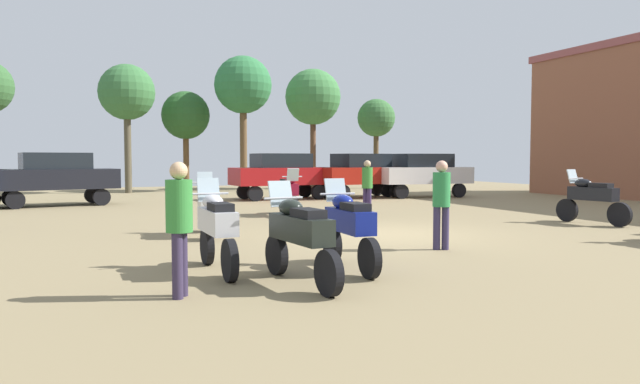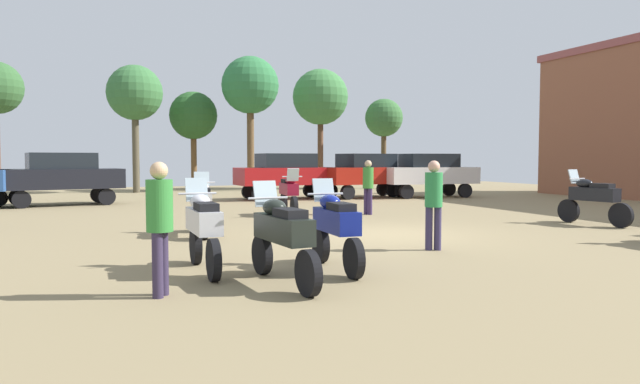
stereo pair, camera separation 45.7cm
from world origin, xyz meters
name	(u,v)px [view 2 (the right image)]	position (x,y,z in m)	size (l,w,h in m)	color
ground_plane	(385,235)	(0.00, 0.00, 0.01)	(44.00, 52.00, 0.02)	#887753
motorcycle_1	(203,226)	(-4.76, -3.09, 0.74)	(0.62, 2.15, 1.46)	black
motorcycle_2	(335,226)	(-2.75, -3.67, 0.73)	(0.62, 2.10, 1.45)	black
motorcycle_3	(282,234)	(-3.87, -4.40, 0.74)	(0.62, 2.27, 1.45)	black
motorcycle_4	(593,198)	(6.13, -0.22, 0.75)	(0.67, 2.20, 1.48)	black
motorcycle_7	(289,192)	(-0.73, 5.15, 0.75)	(0.62, 2.18, 1.49)	black
motorcycle_9	(203,204)	(-4.04, 1.33, 0.74)	(0.63, 2.10, 1.47)	black
car_2	(366,172)	(5.13, 11.93, 1.19)	(4.53, 2.46, 2.00)	black
car_3	(286,173)	(1.39, 12.25, 1.19)	(4.41, 2.08, 2.00)	black
car_4	(429,172)	(7.90, 11.10, 1.19)	(4.40, 2.06, 2.00)	black
car_5	(62,175)	(-7.60, 11.95, 1.19)	(4.57, 2.60, 2.00)	black
person_1	(434,198)	(-0.21, -2.48, 1.04)	(0.44, 0.44, 1.75)	#322B4D
person_2	(368,183)	(1.72, 4.55, 1.03)	(0.45, 0.45, 1.73)	#32244B
person_3	(160,218)	(-5.56, -4.57, 1.04)	(0.46, 0.46, 1.75)	#302741
tree_2	(384,119)	(9.59, 19.00, 4.14)	(2.24, 2.24, 5.31)	brown
tree_3	(135,94)	(-4.46, 19.71, 5.14)	(2.86, 2.86, 6.62)	brown
tree_5	(193,116)	(-1.29, 20.90, 4.15)	(2.65, 2.65, 5.50)	brown
tree_6	(250,86)	(1.56, 19.30, 5.74)	(3.13, 3.13, 7.37)	brown
tree_8	(320,98)	(5.97, 20.08, 5.36)	(3.26, 3.26, 7.02)	brown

